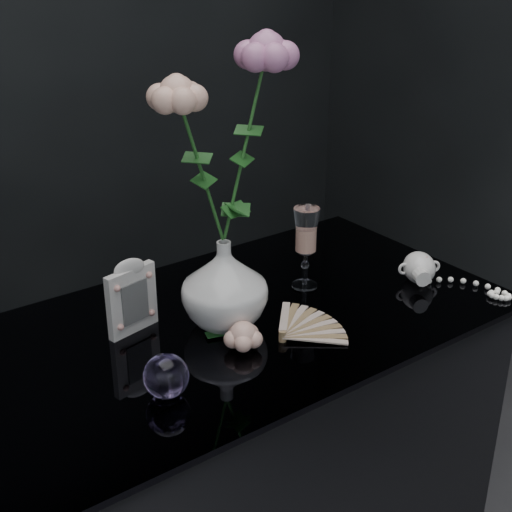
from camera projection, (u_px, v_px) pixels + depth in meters
table at (238, 477)px, 1.51m from camera, size 1.05×0.58×0.76m
vase at (225, 284)px, 1.30m from camera, size 0.17×0.17×0.17m
wine_glass at (306, 248)px, 1.44m from camera, size 0.06×0.06×0.17m
picture_frame at (131, 295)px, 1.28m from camera, size 0.12×0.10×0.15m
paperweight at (166, 376)px, 1.11m from camera, size 0.09×0.09×0.07m
paper_fan at (283, 335)px, 1.27m from camera, size 0.28×0.24×0.02m
loose_rose at (243, 335)px, 1.25m from camera, size 0.16×0.18×0.05m
pearl_jar at (419, 266)px, 1.49m from camera, size 0.31×0.31×0.07m
roses at (227, 134)px, 1.19m from camera, size 0.26×0.12×0.41m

